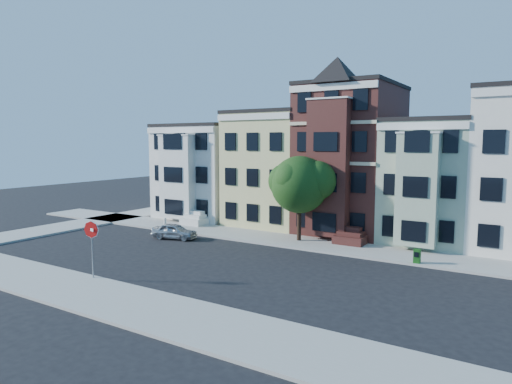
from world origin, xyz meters
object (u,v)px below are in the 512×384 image
Objects in this scene: street_tree at (299,188)px; stop_sign at (92,246)px; newspaper_box at (417,256)px; fire_hydrant at (165,223)px; parked_car at (174,231)px.

stop_sign is (-5.29, -14.59, -2.16)m from street_tree.
street_tree is at bearing 80.89° from stop_sign.
street_tree is 2.21× the size of stop_sign.
newspaper_box is (9.12, -1.99, -3.52)m from street_tree.
newspaper_box is 1.33× the size of fire_hydrant.
street_tree is 10.34m from parked_car.
street_tree is 15.67m from stop_sign.
fire_hydrant is at bearing 178.87° from newspaper_box.
stop_sign is at bearing -109.93° from street_tree.
newspaper_box is (17.92, 2.16, -0.02)m from parked_car.
parked_car is (-8.80, -4.15, -3.49)m from street_tree.
fire_hydrant is 14.99m from stop_sign.
parked_car is 4.45m from fire_hydrant.
newspaper_box is at bearing -1.46° from fire_hydrant.
fire_hydrant is at bearing 129.01° from stop_sign.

